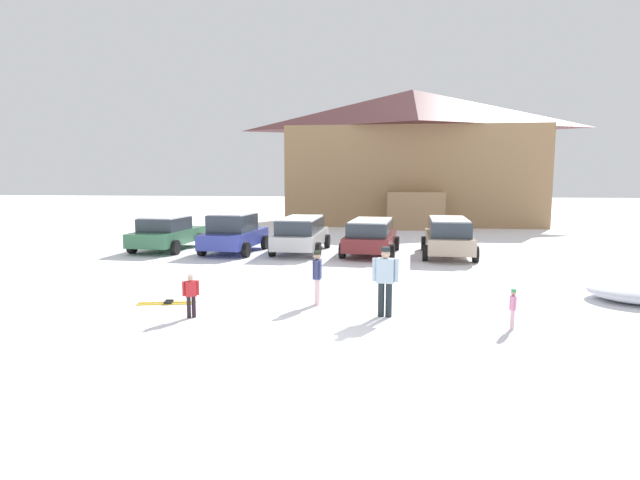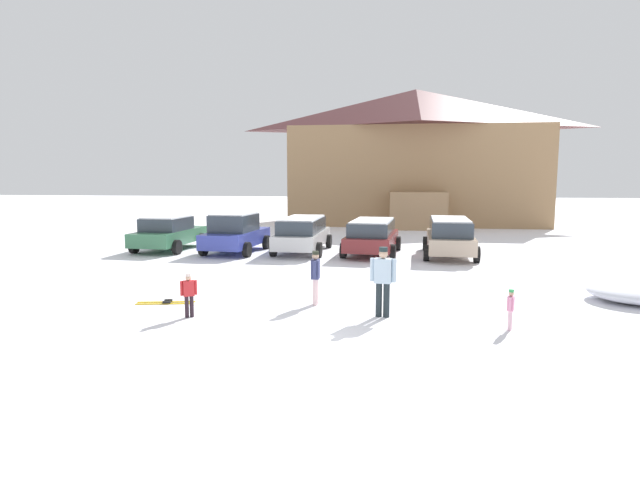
# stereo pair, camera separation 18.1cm
# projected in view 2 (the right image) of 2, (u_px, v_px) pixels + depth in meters

# --- Properties ---
(ground) EXTENTS (160.00, 160.00, 0.00)m
(ground) POSITION_uv_depth(u_px,v_px,m) (291.00, 351.00, 9.45)
(ground) COLOR white
(ski_lodge) EXTENTS (18.08, 9.89, 9.59)m
(ski_lodge) POSITION_uv_depth(u_px,v_px,m) (415.00, 156.00, 36.13)
(ski_lodge) COLOR #9A764F
(ski_lodge) RESTS_ON ground
(parked_green_coupe) EXTENTS (2.38, 4.31, 1.56)m
(parked_green_coupe) POSITION_uv_depth(u_px,v_px,m) (169.00, 233.00, 22.77)
(parked_green_coupe) COLOR #366E4B
(parked_green_coupe) RESTS_ON ground
(parked_blue_hatchback) EXTENTS (2.43, 4.18, 1.76)m
(parked_blue_hatchback) POSITION_uv_depth(u_px,v_px,m) (235.00, 233.00, 21.98)
(parked_blue_hatchback) COLOR #343FA0
(parked_blue_hatchback) RESTS_ON ground
(parked_silver_wagon) EXTENTS (2.23, 4.79, 1.56)m
(parked_silver_wagon) POSITION_uv_depth(u_px,v_px,m) (302.00, 233.00, 22.11)
(parked_silver_wagon) COLOR silver
(parked_silver_wagon) RESTS_ON ground
(parked_maroon_van) EXTENTS (2.54, 4.70, 1.50)m
(parked_maroon_van) POSITION_uv_depth(u_px,v_px,m) (372.00, 235.00, 21.47)
(parked_maroon_van) COLOR maroon
(parked_maroon_van) RESTS_ON ground
(parked_beige_suv) EXTENTS (2.33, 4.82, 1.60)m
(parked_beige_suv) POSITION_uv_depth(u_px,v_px,m) (450.00, 236.00, 20.91)
(parked_beige_suv) COLOR tan
(parked_beige_suv) RESTS_ON ground
(skier_child_in_pink_snowsuit) EXTENTS (0.19, 0.31, 0.89)m
(skier_child_in_pink_snowsuit) POSITION_uv_depth(u_px,v_px,m) (511.00, 307.00, 10.73)
(skier_child_in_pink_snowsuit) COLOR beige
(skier_child_in_pink_snowsuit) RESTS_ON ground
(skier_teen_in_navy_coat) EXTENTS (0.21, 0.52, 1.41)m
(skier_teen_in_navy_coat) POSITION_uv_depth(u_px,v_px,m) (316.00, 274.00, 12.86)
(skier_teen_in_navy_coat) COLOR beige
(skier_teen_in_navy_coat) RESTS_ON ground
(skier_child_in_red_jacket) EXTENTS (0.35, 0.25, 1.05)m
(skier_child_in_red_jacket) POSITION_uv_depth(u_px,v_px,m) (189.00, 293.00, 11.71)
(skier_child_in_red_jacket) COLOR black
(skier_child_in_red_jacket) RESTS_ON ground
(skier_adult_in_blue_parka) EXTENTS (0.62, 0.29, 1.67)m
(skier_adult_in_blue_parka) POSITION_uv_depth(u_px,v_px,m) (383.00, 278.00, 11.70)
(skier_adult_in_blue_parka) COLOR #1E272B
(skier_adult_in_blue_parka) RESTS_ON ground
(pair_of_skis) EXTENTS (1.53, 0.58, 0.08)m
(pair_of_skis) POSITION_uv_depth(u_px,v_px,m) (166.00, 302.00, 13.10)
(pair_of_skis) COLOR gold
(pair_of_skis) RESTS_ON ground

